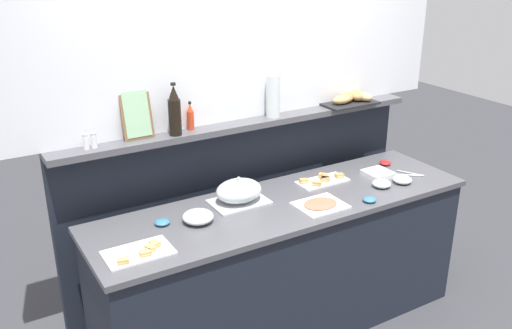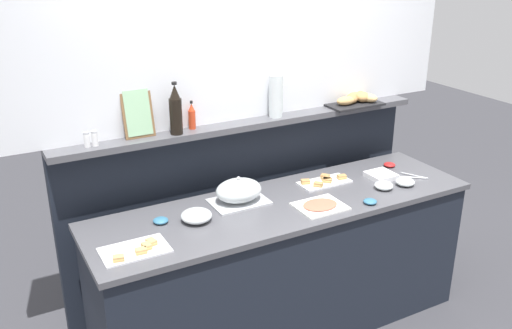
% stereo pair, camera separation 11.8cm
% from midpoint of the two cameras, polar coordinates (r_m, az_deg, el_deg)
% --- Properties ---
extents(ground_plane, '(12.00, 12.00, 0.00)m').
position_cam_midpoint_polar(ground_plane, '(4.31, -0.73, -11.77)').
color(ground_plane, '#38383D').
extents(buffet_counter, '(2.41, 0.68, 0.91)m').
position_cam_midpoint_polar(buffet_counter, '(3.63, 3.74, -10.33)').
color(buffet_counter, black).
rests_on(buffet_counter, ground_plane).
extents(back_ledge_unit, '(2.53, 0.22, 1.30)m').
position_cam_midpoint_polar(back_ledge_unit, '(3.91, -0.20, -3.97)').
color(back_ledge_unit, black).
rests_on(back_ledge_unit, ground_plane).
extents(upper_wall_panel, '(3.13, 0.08, 1.30)m').
position_cam_midpoint_polar(upper_wall_panel, '(3.57, -0.42, 14.87)').
color(upper_wall_panel, white).
rests_on(upper_wall_panel, back_ledge_unit).
extents(sandwich_platter_side, '(0.34, 0.21, 0.04)m').
position_cam_midpoint_polar(sandwich_platter_side, '(2.93, -10.94, -8.50)').
color(sandwich_platter_side, silver).
rests_on(sandwich_platter_side, buffet_counter).
extents(sandwich_platter_rear, '(0.34, 0.16, 0.04)m').
position_cam_midpoint_polar(sandwich_platter_rear, '(3.70, 7.85, -1.70)').
color(sandwich_platter_rear, white).
rests_on(sandwich_platter_rear, buffet_counter).
extents(cold_cuts_platter, '(0.29, 0.24, 0.02)m').
position_cam_midpoint_polar(cold_cuts_platter, '(3.37, 7.51, -4.16)').
color(cold_cuts_platter, white).
rests_on(cold_cuts_platter, buffet_counter).
extents(serving_cloche, '(0.34, 0.24, 0.17)m').
position_cam_midpoint_polar(serving_cloche, '(3.37, -0.75, -2.76)').
color(serving_cloche, '#B7BABF').
rests_on(serving_cloche, buffet_counter).
extents(glass_bowl_large, '(0.12, 0.12, 0.05)m').
position_cam_midpoint_polar(glass_bowl_large, '(3.67, 13.72, -2.12)').
color(glass_bowl_large, silver).
rests_on(glass_bowl_large, buffet_counter).
extents(glass_bowl_medium, '(0.12, 0.12, 0.05)m').
position_cam_midpoint_polar(glass_bowl_medium, '(3.76, 15.75, -1.73)').
color(glass_bowl_medium, silver).
rests_on(glass_bowl_medium, buffet_counter).
extents(glass_bowl_small, '(0.18, 0.18, 0.07)m').
position_cam_midpoint_polar(glass_bowl_small, '(3.18, -4.99, -5.24)').
color(glass_bowl_small, silver).
rests_on(glass_bowl_small, buffet_counter).
extents(condiment_bowl_red, '(0.08, 0.08, 0.03)m').
position_cam_midpoint_polar(condiment_bowl_red, '(3.46, 12.45, -3.68)').
color(condiment_bowl_red, teal).
rests_on(condiment_bowl_red, buffet_counter).
extents(condiment_bowl_dark, '(0.08, 0.08, 0.03)m').
position_cam_midpoint_polar(condiment_bowl_dark, '(4.05, 14.19, -0.03)').
color(condiment_bowl_dark, red).
rests_on(condiment_bowl_dark, buffet_counter).
extents(condiment_bowl_cream, '(0.09, 0.09, 0.03)m').
position_cam_midpoint_polar(condiment_bowl_cream, '(3.19, -8.58, -5.64)').
color(condiment_bowl_cream, teal).
rests_on(condiment_bowl_cream, buffet_counter).
extents(serving_tongs, '(0.15, 0.17, 0.01)m').
position_cam_midpoint_polar(serving_tongs, '(3.91, 16.60, -1.19)').
color(serving_tongs, '#B7BABF').
rests_on(serving_tongs, buffet_counter).
extents(napkin_stack, '(0.17, 0.17, 0.03)m').
position_cam_midpoint_polar(napkin_stack, '(3.85, 13.41, -1.09)').
color(napkin_stack, white).
rests_on(napkin_stack, buffet_counter).
extents(wine_bottle_dark, '(0.08, 0.08, 0.32)m').
position_cam_midpoint_polar(wine_bottle_dark, '(3.35, -7.14, 5.41)').
color(wine_bottle_dark, black).
rests_on(wine_bottle_dark, back_ledge_unit).
extents(hot_sauce_bottle, '(0.04, 0.04, 0.18)m').
position_cam_midpoint_polar(hot_sauce_bottle, '(3.46, -5.54, 4.84)').
color(hot_sauce_bottle, red).
rests_on(hot_sauce_bottle, back_ledge_unit).
extents(salt_shaker, '(0.03, 0.03, 0.09)m').
position_cam_midpoint_polar(salt_shaker, '(3.26, -15.78, 2.43)').
color(salt_shaker, white).
rests_on(salt_shaker, back_ledge_unit).
extents(pepper_shaker, '(0.03, 0.03, 0.09)m').
position_cam_midpoint_polar(pepper_shaker, '(3.27, -15.03, 2.56)').
color(pepper_shaker, white).
rests_on(pepper_shaker, back_ledge_unit).
extents(bread_basket, '(0.40, 0.26, 0.08)m').
position_cam_midpoint_polar(bread_basket, '(4.07, 10.93, 6.51)').
color(bread_basket, black).
rests_on(bread_basket, back_ledge_unit).
extents(framed_picture, '(0.18, 0.08, 0.29)m').
position_cam_midpoint_polar(framed_picture, '(3.34, -10.91, 5.16)').
color(framed_picture, brown).
rests_on(framed_picture, back_ledge_unit).
extents(water_carafe, '(0.09, 0.09, 0.28)m').
position_cam_midpoint_polar(water_carafe, '(3.67, 2.96, 6.92)').
color(water_carafe, silver).
rests_on(water_carafe, back_ledge_unit).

